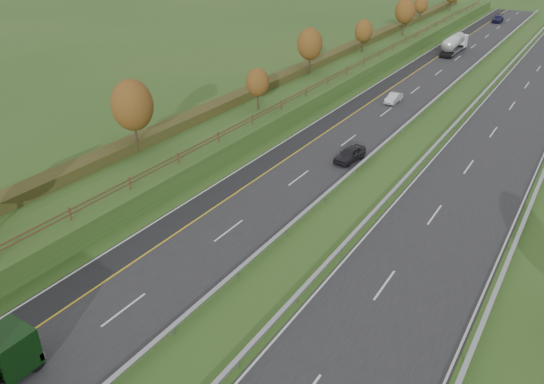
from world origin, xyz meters
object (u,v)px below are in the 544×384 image
at_px(car_dark_near, 350,154).
at_px(car_silver_mid, 394,98).
at_px(car_small_far, 498,19).
at_px(road_tanker, 454,43).

bearing_deg(car_dark_near, car_silver_mid, 105.43).
relative_size(car_dark_near, car_small_far, 0.82).
distance_m(road_tanker, car_small_far, 39.38).
height_order(road_tanker, car_dark_near, road_tanker).
xyz_separation_m(car_dark_near, car_small_far, (-4.30, 96.60, 0.03)).
height_order(car_silver_mid, car_small_far, car_small_far).
relative_size(road_tanker, car_small_far, 2.01).
bearing_deg(car_dark_near, road_tanker, 101.42).
bearing_deg(road_tanker, car_silver_mid, -88.01).
height_order(car_dark_near, car_silver_mid, car_dark_near).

